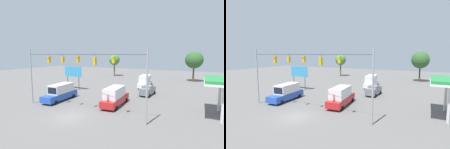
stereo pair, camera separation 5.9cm
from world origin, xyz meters
The scene contains 13 objects.
ground_plane centered at (0.00, 0.00, 0.00)m, with size 140.00×140.00×0.00m, color #605E5B.
overhead_signal_span centered at (0.01, -1.95, 5.65)m, with size 19.08×0.38×8.77m.
box_truck_white_oncoming_deep centered at (-2.79, -23.62, 1.42)m, with size 2.86×7.63×2.89m.
sedan_grey_oncoming_far centered at (-5.58, -15.97, 1.00)m, with size 2.25×4.66×1.91m.
box_truck_blue_parked_shoulder centered at (6.80, -5.56, 1.39)m, with size 2.85×7.34×2.80m.
box_truck_red_crossing_near centered at (-2.94, -7.13, 1.44)m, with size 2.89×7.35×2.92m.
traffic_cone_nearest centered at (7.38, -5.74, 0.29)m, with size 0.37×0.37×0.57m, color orange.
traffic_cone_second centered at (7.31, -7.51, 0.29)m, with size 0.37×0.37×0.57m, color orange.
traffic_cone_third centered at (7.33, -9.51, 0.29)m, with size 0.37×0.37×0.57m, color orange.
roadside_billboard centered at (10.92, -13.80, 3.75)m, with size 4.56×0.16×5.17m.
pedestrian centered at (8.43, -4.55, 0.92)m, with size 0.40×0.28×1.82m.
tree_horizon_left centered at (-12.56, -38.12, 6.20)m, with size 4.84×4.84×8.65m.
tree_horizon_right centered at (13.17, -38.93, 5.77)m, with size 3.79×3.79×7.72m.
Camera 2 is at (-14.82, 16.59, 8.06)m, focal length 28.00 mm.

